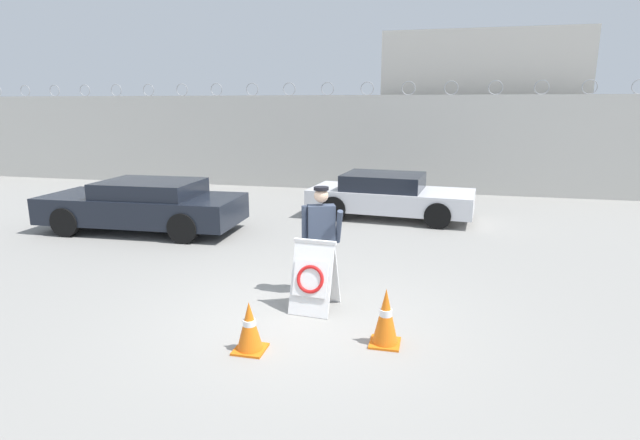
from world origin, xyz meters
TOP-DOWN VIEW (x-y plane):
  - ground_plane at (0.00, 0.00)m, footprint 90.00×90.00m
  - perimeter_wall at (0.00, 11.15)m, footprint 36.00×0.30m
  - building_block at (3.20, 16.30)m, footprint 7.15×7.94m
  - barricade_sign at (0.09, 0.26)m, footprint 0.67×0.76m
  - security_guard at (0.04, 0.91)m, footprint 0.68×0.36m
  - traffic_cone_near at (-0.38, -1.19)m, footprint 0.39×0.39m
  - traffic_cone_mid at (1.25, -0.63)m, footprint 0.39×0.39m
  - parked_car_front_coupe at (-5.08, 3.99)m, footprint 4.82×2.09m
  - parked_car_rear_sedan at (0.56, 6.81)m, footprint 4.49×2.25m

SIDE VIEW (x-z plane):
  - ground_plane at x=0.00m, z-range 0.00..0.00m
  - traffic_cone_near at x=-0.38m, z-range 0.00..0.65m
  - traffic_cone_mid at x=1.25m, z-range 0.00..0.75m
  - barricade_sign at x=0.09m, z-range 0.00..1.07m
  - parked_car_rear_sedan at x=0.56m, z-range 0.01..1.20m
  - parked_car_front_coupe at x=-5.08m, z-range 0.02..1.26m
  - security_guard at x=0.04m, z-range 0.10..1.87m
  - perimeter_wall at x=0.00m, z-range -0.22..3.57m
  - building_block at x=3.20m, z-range 0.00..5.58m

